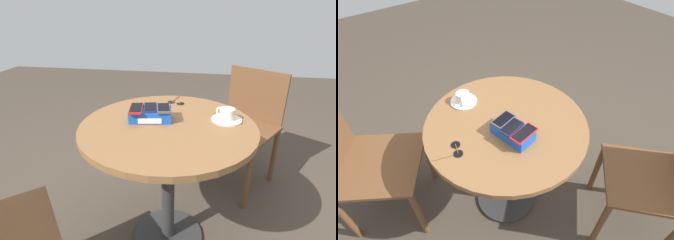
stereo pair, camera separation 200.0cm
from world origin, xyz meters
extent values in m
plane|color=#42382D|center=(0.00, 0.00, 0.00)|extent=(8.00, 8.00, 0.00)
cylinder|color=#2D2D2D|center=(0.00, 0.00, 0.01)|extent=(0.40, 0.40, 0.02)
cylinder|color=#2D2D2D|center=(0.00, 0.00, 0.36)|extent=(0.07, 0.07, 0.68)
cylinder|color=brown|center=(0.00, 0.00, 0.71)|extent=(0.84, 0.84, 0.03)
cube|color=blue|center=(-0.09, 0.03, 0.76)|extent=(0.22, 0.14, 0.06)
cube|color=white|center=(-0.08, -0.02, 0.75)|extent=(0.11, 0.02, 0.03)
cube|color=red|center=(-0.16, 0.02, 0.79)|extent=(0.08, 0.15, 0.01)
cube|color=black|center=(-0.16, 0.02, 0.80)|extent=(0.07, 0.13, 0.00)
cube|color=navy|center=(-0.09, 0.04, 0.79)|extent=(0.09, 0.13, 0.01)
cube|color=black|center=(-0.09, 0.04, 0.80)|extent=(0.08, 0.12, 0.00)
cube|color=#515156|center=(-0.03, 0.04, 0.79)|extent=(0.09, 0.13, 0.01)
cube|color=black|center=(-0.03, 0.04, 0.80)|extent=(0.08, 0.11, 0.00)
cylinder|color=silver|center=(0.28, 0.09, 0.73)|extent=(0.15, 0.15, 0.01)
cylinder|color=silver|center=(0.28, 0.09, 0.76)|extent=(0.07, 0.07, 0.05)
cylinder|color=brown|center=(0.28, 0.09, 0.79)|extent=(0.06, 0.06, 0.00)
torus|color=silver|center=(0.25, 0.11, 0.76)|extent=(0.05, 0.04, 0.05)
cylinder|color=black|center=(0.03, 0.28, 0.73)|extent=(0.04, 0.04, 0.00)
cylinder|color=black|center=(-0.03, 0.30, 0.73)|extent=(0.04, 0.04, 0.00)
cylinder|color=olive|center=(0.00, 0.29, 0.73)|extent=(0.06, 0.02, 0.00)
cylinder|color=olive|center=(-0.01, 0.37, 0.73)|extent=(0.03, 0.09, 0.00)
cube|color=brown|center=(-0.58, -0.51, 0.45)|extent=(0.60, 0.60, 0.02)
cylinder|color=brown|center=(-0.31, -0.53, 0.22)|extent=(0.04, 0.04, 0.44)
cylinder|color=brown|center=(-0.56, -0.24, 0.22)|extent=(0.04, 0.04, 0.44)
cylinder|color=brown|center=(-0.60, -0.78, 0.22)|extent=(0.04, 0.04, 0.44)
cylinder|color=brown|center=(-0.85, -0.50, 0.22)|extent=(0.04, 0.04, 0.44)
cube|color=brown|center=(0.41, 0.61, 0.44)|extent=(0.64, 0.64, 0.02)
cylinder|color=brown|center=(0.12, 0.55, 0.22)|extent=(0.04, 0.04, 0.43)
cylinder|color=brown|center=(0.46, 0.32, 0.22)|extent=(0.04, 0.04, 0.43)
cylinder|color=brown|center=(0.35, 0.90, 0.22)|extent=(0.04, 0.04, 0.43)
cylinder|color=brown|center=(0.69, 0.66, 0.22)|extent=(0.04, 0.04, 0.43)
camera|label=1|loc=(0.18, -1.12, 1.25)|focal=28.00mm
camera|label=2|loc=(-0.76, 0.59, 1.67)|focal=28.00mm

